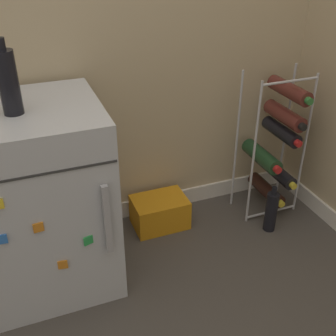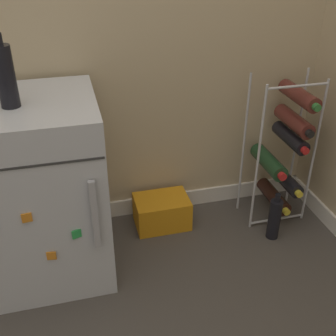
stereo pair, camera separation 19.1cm
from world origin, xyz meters
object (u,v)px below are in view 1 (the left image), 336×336
object	(u,v)px
soda_box	(160,212)
loose_bottle_floor	(271,211)
mini_fridge	(39,200)
wine_rack	(276,144)
fridge_top_bottle	(8,82)

from	to	relation	value
soda_box	loose_bottle_floor	size ratio (longest dim) A/B	1.07
mini_fridge	soda_box	xyz separation A→B (m)	(0.57, 0.15, -0.32)
wine_rack	soda_box	world-z (taller)	wine_rack
mini_fridge	fridge_top_bottle	xyz separation A→B (m)	(-0.03, -0.04, 0.51)
wine_rack	soda_box	bearing A→B (deg)	174.85
mini_fridge	loose_bottle_floor	bearing A→B (deg)	-4.47
wine_rack	loose_bottle_floor	xyz separation A→B (m)	(-0.10, -0.18, -0.27)
soda_box	fridge_top_bottle	xyz separation A→B (m)	(-0.60, -0.19, 0.82)
wine_rack	loose_bottle_floor	bearing A→B (deg)	-120.05
mini_fridge	fridge_top_bottle	world-z (taller)	fridge_top_bottle
soda_box	loose_bottle_floor	world-z (taller)	loose_bottle_floor
fridge_top_bottle	wine_rack	bearing A→B (deg)	6.30
fridge_top_bottle	loose_bottle_floor	size ratio (longest dim) A/B	1.02
wine_rack	fridge_top_bottle	size ratio (longest dim) A/B	2.95
soda_box	fridge_top_bottle	bearing A→B (deg)	-162.46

